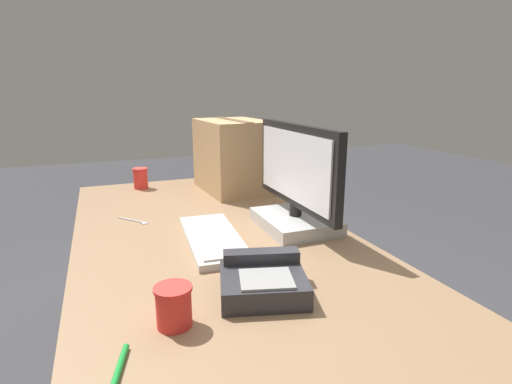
% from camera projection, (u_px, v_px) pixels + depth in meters
% --- Properties ---
extents(office_desk, '(1.80, 0.90, 0.73)m').
position_uv_depth(office_desk, '(217.00, 329.00, 1.45)').
color(office_desk, '#8C6B4C').
rests_on(office_desk, ground_plane).
extents(monitor, '(0.55, 0.24, 0.37)m').
position_uv_depth(monitor, '(296.00, 189.00, 1.39)').
color(monitor, '#B7B7B7').
rests_on(monitor, office_desk).
extents(keyboard, '(0.45, 0.19, 0.03)m').
position_uv_depth(keyboard, '(213.00, 238.00, 1.30)').
color(keyboard, beige).
rests_on(keyboard, office_desk).
extents(desk_phone, '(0.24, 0.25, 0.08)m').
position_uv_depth(desk_phone, '(264.00, 280.00, 0.97)').
color(desk_phone, '#2D2D33').
rests_on(desk_phone, office_desk).
extents(paper_cup_left, '(0.07, 0.07, 0.10)m').
position_uv_depth(paper_cup_left, '(141.00, 178.00, 1.98)').
color(paper_cup_left, red).
rests_on(paper_cup_left, office_desk).
extents(paper_cup_right, '(0.08, 0.08, 0.09)m').
position_uv_depth(paper_cup_right, '(174.00, 306.00, 0.83)').
color(paper_cup_right, red).
rests_on(paper_cup_right, office_desk).
extents(spoon, '(0.12, 0.11, 0.00)m').
position_uv_depth(spoon, '(137.00, 221.00, 1.49)').
color(spoon, '#B2B2B7').
rests_on(spoon, office_desk).
extents(cardboard_box, '(0.41, 0.31, 0.34)m').
position_uv_depth(cardboard_box, '(233.00, 156.00, 1.92)').
color(cardboard_box, tan).
rests_on(cardboard_box, office_desk).
extents(pen_marker, '(0.15, 0.05, 0.01)m').
position_uv_depth(pen_marker, '(118.00, 373.00, 0.69)').
color(pen_marker, '#198C33').
rests_on(pen_marker, office_desk).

